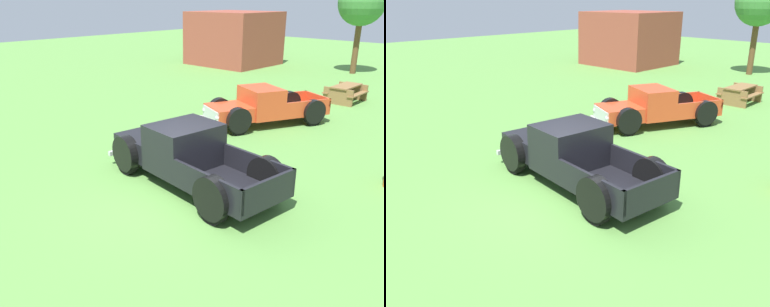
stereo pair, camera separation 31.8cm
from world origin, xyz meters
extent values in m
plane|color=#5B9342|center=(0.00, 0.00, 0.00)|extent=(80.00, 80.00, 0.00)
cube|color=black|center=(-1.93, 0.87, 0.68)|extent=(1.72, 1.74, 0.57)
cube|color=silver|center=(-2.72, 0.96, 0.68)|extent=(0.22, 1.42, 0.48)
sphere|color=silver|center=(-2.77, 0.32, 0.71)|extent=(0.21, 0.21, 0.21)
sphere|color=silver|center=(-2.63, 1.58, 0.71)|extent=(0.21, 0.21, 0.21)
cube|color=black|center=(-0.48, 0.71, 1.00)|extent=(1.53, 1.88, 1.20)
cube|color=#8C9EA8|center=(-1.11, 0.78, 1.26)|extent=(0.20, 1.50, 0.53)
cube|color=black|center=(1.29, 0.52, 0.45)|extent=(2.36, 1.97, 0.10)
cube|color=black|center=(1.20, -0.30, 0.79)|extent=(2.18, 0.32, 0.57)
cube|color=black|center=(1.37, 1.35, 0.79)|extent=(2.18, 0.32, 0.57)
cube|color=black|center=(2.33, 0.41, 0.79)|extent=(0.27, 1.74, 0.57)
cylinder|color=black|center=(-2.02, 0.00, 0.40)|extent=(0.81, 0.31, 0.79)
cylinder|color=#B7B7BC|center=(-2.02, -0.01, 0.40)|extent=(0.34, 0.28, 0.32)
cylinder|color=black|center=(-2.02, 0.00, 0.60)|extent=(1.03, 0.40, 1.00)
cylinder|color=black|center=(-1.83, 1.74, 0.40)|extent=(0.81, 0.31, 0.79)
cylinder|color=#B7B7BC|center=(-1.83, 1.75, 0.40)|extent=(0.34, 0.28, 0.32)
cylinder|color=black|center=(-1.83, 1.74, 0.60)|extent=(1.03, 0.40, 1.00)
cylinder|color=black|center=(1.45, -0.38, 0.40)|extent=(0.81, 0.31, 0.79)
cylinder|color=#B7B7BC|center=(1.45, -0.39, 0.40)|extent=(0.34, 0.28, 0.32)
cylinder|color=black|center=(1.45, -0.38, 0.60)|extent=(1.03, 0.40, 1.00)
cylinder|color=black|center=(1.64, 1.36, 0.40)|extent=(0.81, 0.31, 0.79)
cylinder|color=#B7B7BC|center=(1.64, 1.37, 0.40)|extent=(0.34, 0.28, 0.32)
cylinder|color=black|center=(1.64, 1.36, 0.60)|extent=(1.03, 0.40, 1.00)
cube|color=silver|center=(-2.76, 0.96, 0.36)|extent=(0.31, 1.90, 0.13)
cube|color=#D14723|center=(-2.60, 5.19, 0.62)|extent=(1.91, 1.91, 0.52)
cube|color=silver|center=(-2.91, 4.52, 0.62)|extent=(1.21, 0.60, 0.44)
sphere|color=silver|center=(-2.38, 4.29, 0.65)|extent=(0.19, 0.19, 0.19)
sphere|color=silver|center=(-3.43, 4.78, 0.65)|extent=(0.19, 0.19, 0.19)
cube|color=#D14723|center=(-2.04, 6.40, 0.91)|extent=(1.97, 1.79, 1.10)
cube|color=#8C9EA8|center=(-2.29, 5.87, 1.15)|extent=(1.26, 0.61, 0.48)
cube|color=#D14723|center=(-1.36, 7.87, 0.41)|extent=(2.29, 2.49, 0.10)
cube|color=#D14723|center=(-0.67, 7.55, 0.72)|extent=(0.91, 1.85, 0.52)
cube|color=#D14723|center=(-2.05, 8.18, 0.72)|extent=(0.91, 1.85, 0.52)
cube|color=#D14723|center=(-0.96, 8.74, 0.72)|extent=(1.48, 0.74, 0.52)
cylinder|color=black|center=(-1.88, 4.85, 0.36)|extent=(0.49, 0.75, 0.72)
cylinder|color=#B7B7BC|center=(-1.87, 4.84, 0.36)|extent=(0.33, 0.36, 0.29)
cylinder|color=black|center=(-1.88, 4.85, 0.54)|extent=(0.63, 0.94, 0.91)
cylinder|color=black|center=(-3.33, 5.52, 0.36)|extent=(0.49, 0.75, 0.72)
cylinder|color=#B7B7BC|center=(-3.34, 5.53, 0.36)|extent=(0.33, 0.36, 0.29)
cylinder|color=black|center=(-3.33, 5.52, 0.54)|extent=(0.63, 0.94, 0.91)
cylinder|color=black|center=(-0.53, 7.75, 0.36)|extent=(0.49, 0.75, 0.72)
cylinder|color=#B7B7BC|center=(-0.52, 7.74, 0.36)|extent=(0.33, 0.36, 0.29)
cylinder|color=black|center=(-0.53, 7.75, 0.54)|extent=(0.63, 0.94, 0.91)
cylinder|color=black|center=(-1.99, 8.42, 0.36)|extent=(0.49, 0.75, 0.72)
cylinder|color=#B7B7BC|center=(-1.99, 8.42, 0.36)|extent=(0.33, 0.36, 0.29)
cylinder|color=black|center=(-1.99, 8.42, 0.54)|extent=(0.63, 0.94, 0.91)
cube|color=silver|center=(-2.93, 4.49, 0.33)|extent=(1.62, 0.82, 0.11)
cube|color=olive|center=(-1.34, 12.30, 0.75)|extent=(0.81, 1.81, 0.06)
cube|color=olive|center=(-0.74, 12.30, 0.45)|extent=(0.29, 1.80, 0.05)
cube|color=olive|center=(-1.94, 12.29, 0.45)|extent=(0.29, 1.80, 0.05)
cube|color=olive|center=(-1.33, 11.50, 0.38)|extent=(1.40, 0.09, 0.75)
cube|color=olive|center=(-1.34, 13.10, 0.38)|extent=(1.40, 0.09, 0.75)
cylinder|color=brown|center=(-4.32, 19.99, 1.63)|extent=(0.36, 0.36, 3.27)
sphere|color=#3D7F38|center=(-4.32, 19.99, 4.33)|extent=(2.84, 2.84, 2.84)
cube|color=brown|center=(-12.41, 17.83, 1.83)|extent=(5.37, 5.03, 3.66)
camera|label=1|loc=(6.54, -6.32, 4.61)|focal=38.32mm
camera|label=2|loc=(6.77, -6.10, 4.61)|focal=38.32mm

